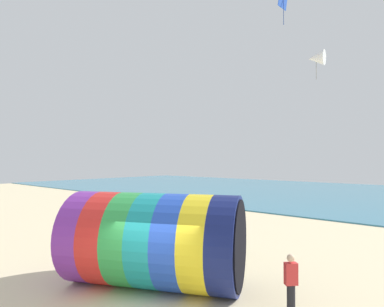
% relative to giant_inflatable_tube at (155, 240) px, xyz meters
% --- Properties ---
extents(giant_inflatable_tube, '(6.86, 5.62, 3.29)m').
position_rel_giant_inflatable_tube_xyz_m(giant_inflatable_tube, '(0.00, 0.00, 0.00)').
color(giant_inflatable_tube, purple).
rests_on(giant_inflatable_tube, ground).
extents(kite_handler, '(0.40, 0.42, 1.73)m').
position_rel_giant_inflatable_tube_xyz_m(kite_handler, '(4.54, 1.20, -0.76)').
color(kite_handler, black).
rests_on(kite_handler, ground).
extents(kite_white_delta, '(0.92, 0.89, 1.46)m').
position_rel_giant_inflatable_tube_xyz_m(kite_white_delta, '(2.47, 8.36, 7.82)').
color(kite_white_delta, white).
extents(bystander_mid_beach, '(0.40, 0.30, 1.65)m').
position_rel_giant_inflatable_tube_xyz_m(bystander_mid_beach, '(-0.21, 5.51, -0.81)').
color(bystander_mid_beach, '#383D56').
rests_on(bystander_mid_beach, ground).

